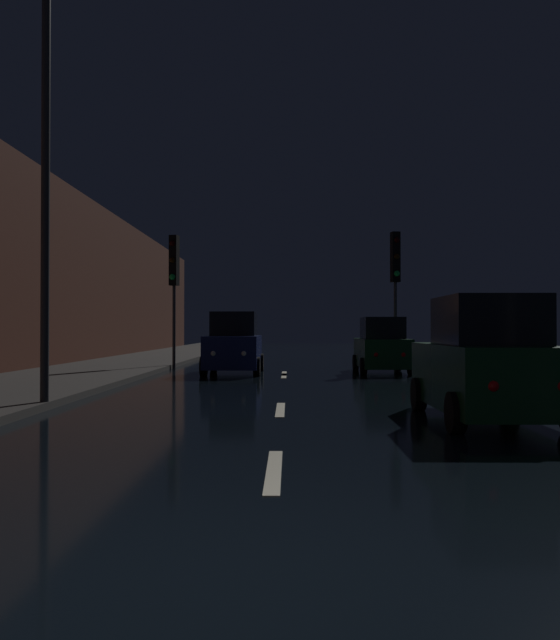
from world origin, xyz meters
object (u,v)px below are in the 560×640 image
Objects in this scene: traffic_light_far_right at (395,269)px; streetlamp_overhead at (68,117)px; car_parked_right_far at (382,347)px; car_parked_right_near at (486,364)px; car_approaching_headlights at (234,345)px; traffic_light_far_left at (174,271)px.

streetlamp_overhead is (-8.16, -13.00, 1.67)m from traffic_light_far_right.
traffic_light_far_right is at bearing 57.90° from streetlamp_overhead.
car_parked_right_far is 12.33m from car_parked_right_near.
car_approaching_headlights is 1.02× the size of car_parked_right_near.
traffic_light_far_right reaches higher than traffic_light_far_left.
traffic_light_far_right is 1.36× the size of car_parked_right_far.
traffic_light_far_right is at bearing -3.19° from car_parked_right_near.
car_parked_right_far is at bearing 56.07° from streetlamp_overhead.
streetlamp_overhead reaches higher than traffic_light_far_right.
traffic_light_far_right is 1.28× the size of car_parked_right_near.
car_approaching_headlights is at bearing 57.43° from traffic_light_far_left.
streetlamp_overhead reaches higher than traffic_light_far_left.
car_parked_right_far is (-0.80, -2.07, -2.91)m from traffic_light_far_right.
car_approaching_headlights is at bearing 95.51° from car_parked_right_far.
car_approaching_headlights is at bearing 77.81° from streetlamp_overhead.
traffic_light_far_left is 16.40m from car_parked_right_near.
traffic_light_far_left is 0.98× the size of traffic_light_far_right.
traffic_light_far_right is 0.61× the size of streetlamp_overhead.
traffic_light_far_left reaches higher than car_approaching_headlights.
streetlamp_overhead is at bearing -12.19° from car_approaching_headlights.
car_approaching_headlights is 1.09× the size of car_parked_right_far.
car_approaching_headlights reaches higher than car_parked_right_far.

